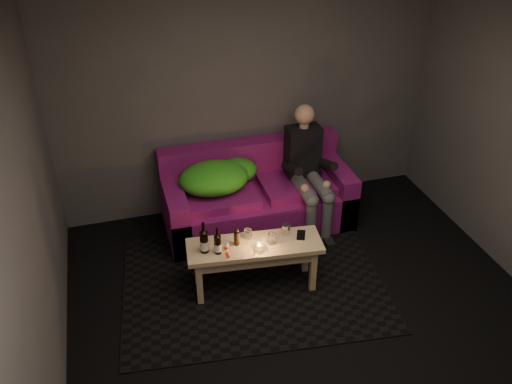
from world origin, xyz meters
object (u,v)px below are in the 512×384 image
coffee_table (255,252)px  steel_cup (286,229)px  beer_bottle_b (218,244)px  sofa (256,197)px  beer_bottle_a (204,241)px  person (308,167)px

coffee_table → steel_cup: steel_cup is taller
beer_bottle_b → steel_cup: (0.64, 0.09, -0.04)m
sofa → beer_bottle_a: sofa is taller
beer_bottle_a → coffee_table: bearing=-2.4°
beer_bottle_a → beer_bottle_b: beer_bottle_a is taller
sofa → steel_cup: sofa is taller
beer_bottle_b → steel_cup: 0.65m
person → steel_cup: (-0.50, -0.78, -0.13)m
sofa → person: (0.50, -0.16, 0.36)m
beer_bottle_a → beer_bottle_b: bearing=-24.4°
person → beer_bottle_a: person is taller
sofa → beer_bottle_a: bearing=-127.1°
steel_cup → person: bearing=57.5°
coffee_table → beer_bottle_b: size_ratio=4.78×
sofa → coffee_table: bearing=-107.0°
beer_bottle_a → sofa: bearing=52.9°
person → beer_bottle_a: size_ratio=4.33×
sofa → steel_cup: (0.00, -0.94, 0.23)m
beer_bottle_a → steel_cup: bearing=3.6°
beer_bottle_a → steel_cup: size_ratio=2.90×
coffee_table → beer_bottle_a: (-0.44, 0.02, 0.20)m
beer_bottle_a → beer_bottle_b: size_ratio=1.16×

